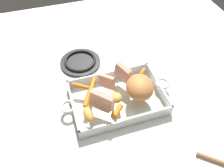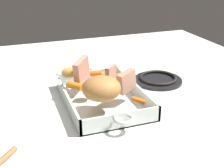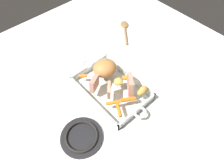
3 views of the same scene
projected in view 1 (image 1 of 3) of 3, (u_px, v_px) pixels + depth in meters
ground_plane at (117, 101)px, 0.89m from camera, size 1.60×1.60×0.00m
roasting_dish at (117, 99)px, 0.88m from camera, size 0.44×0.24×0.05m
pork_roast at (140, 87)px, 0.82m from camera, size 0.13×0.14×0.07m
roast_slice_outer at (101, 101)px, 0.78m from camera, size 0.08×0.07×0.09m
roast_slice_thin at (107, 82)px, 0.85m from camera, size 0.06×0.06×0.07m
roast_slice_thick at (123, 72)px, 0.88m from camera, size 0.05×0.08×0.07m
baby_carrot_southwest at (117, 111)px, 0.79m from camera, size 0.05×0.06×0.03m
baby_carrot_long at (88, 99)px, 0.82m from camera, size 0.05×0.07×0.03m
baby_carrot_northeast at (81, 86)px, 0.87m from camera, size 0.07×0.05×0.02m
baby_carrot_northwest at (92, 85)px, 0.87m from camera, size 0.05×0.07×0.02m
baby_carrot_center_left at (143, 72)px, 0.92m from camera, size 0.04×0.04×0.02m
potato_near_roast at (88, 115)px, 0.77m from camera, size 0.04×0.06×0.04m
potato_golden_small at (116, 98)px, 0.82m from camera, size 0.05×0.05×0.03m
stove_burner_rear at (80, 62)px, 1.03m from camera, size 0.18×0.18×0.02m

